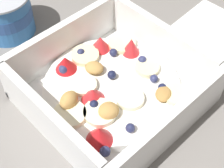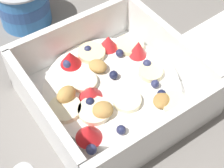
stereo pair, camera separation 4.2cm
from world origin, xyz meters
The scene contains 4 objects.
ground_plane centered at (0.00, 0.00, 0.00)m, with size 2.40×2.40×0.00m, color gray.
fruit_bowl centered at (0.00, 0.00, 0.02)m, with size 0.20×0.20×0.07m.
yogurt_cup centered at (-0.02, 0.20, 0.03)m, with size 0.08×0.08×0.07m.
folded_napkin centered at (0.20, -0.02, 0.00)m, with size 0.12×0.12×0.01m, color white.
Camera 1 is at (-0.19, -0.20, 0.36)m, focal length 54.70 mm.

